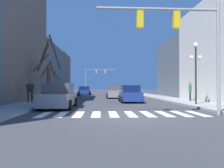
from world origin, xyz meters
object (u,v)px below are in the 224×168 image
(car_parked_right_mid, at_px, (85,91))
(traffic_signal_far, at_px, (95,74))
(street_tree_left_near, at_px, (50,83))
(car_at_intersection, at_px, (123,92))
(traffic_signal_near, at_px, (183,33))
(street_tree_left_far, at_px, (48,72))
(car_driving_away_lane, at_px, (59,96))
(pedestrian_on_left_sidewalk, at_px, (30,89))
(pedestrian_waiting_at_curb, at_px, (190,89))
(street_lamp_right_corner, at_px, (196,61))
(car_parked_right_near, at_px, (127,90))
(car_parked_right_far, at_px, (130,94))
(car_driving_toward_lane, at_px, (115,92))

(car_parked_right_mid, bearing_deg, traffic_signal_far, -4.60)
(traffic_signal_far, bearing_deg, street_tree_left_near, -96.18)
(car_parked_right_mid, bearing_deg, car_at_intersection, -132.23)
(traffic_signal_near, distance_m, street_tree_left_far, 13.87)
(car_driving_away_lane, height_order, street_tree_left_near, street_tree_left_near)
(pedestrian_on_left_sidewalk, bearing_deg, street_tree_left_far, 34.59)
(traffic_signal_near, height_order, street_tree_left_far, street_tree_left_far)
(traffic_signal_far, distance_m, pedestrian_waiting_at_curb, 36.61)
(traffic_signal_far, distance_m, car_parked_right_mid, 16.88)
(traffic_signal_far, height_order, street_lamp_right_corner, traffic_signal_far)
(traffic_signal_near, relative_size, street_lamp_right_corner, 1.37)
(car_at_intersection, xyz_separation_m, street_tree_left_far, (-8.40, -11.82, 2.17))
(car_parked_right_near, height_order, street_tree_left_far, street_tree_left_far)
(pedestrian_on_left_sidewalk, height_order, street_tree_left_near, street_tree_left_near)
(traffic_signal_near, relative_size, car_parked_right_mid, 1.38)
(traffic_signal_near, height_order, street_tree_left_near, traffic_signal_near)
(street_tree_left_near, bearing_deg, car_at_intersection, 51.57)
(traffic_signal_far, relative_size, car_parked_right_mid, 1.66)
(traffic_signal_far, height_order, car_driving_away_lane, traffic_signal_far)
(car_driving_away_lane, xyz_separation_m, car_at_intersection, (6.20, 17.96, -0.06))
(street_lamp_right_corner, bearing_deg, car_parked_right_mid, 113.88)
(car_at_intersection, height_order, street_tree_left_far, street_tree_left_far)
(street_lamp_right_corner, relative_size, car_parked_right_mid, 1.01)
(traffic_signal_near, xyz_separation_m, street_tree_left_near, (-9.26, 11.46, -2.35))
(pedestrian_on_left_sidewalk, bearing_deg, pedestrian_waiting_at_curb, -29.32)
(street_lamp_right_corner, xyz_separation_m, street_tree_left_near, (-12.22, 6.29, -1.57))
(traffic_signal_far, distance_m, car_parked_right_far, 35.12)
(car_at_intersection, height_order, street_tree_left_near, street_tree_left_near)
(traffic_signal_far, xyz_separation_m, car_parked_right_mid, (-1.32, -16.38, -3.86))
(traffic_signal_near, height_order, car_driving_away_lane, traffic_signal_near)
(traffic_signal_far, xyz_separation_m, car_driving_away_lane, (-1.29, -39.99, -3.80))
(traffic_signal_far, xyz_separation_m, car_at_intersection, (4.91, -22.03, -3.86))
(car_driving_away_lane, bearing_deg, pedestrian_waiting_at_curb, -66.26)
(car_at_intersection, height_order, pedestrian_waiting_at_curb, pedestrian_waiting_at_curb)
(traffic_signal_near, height_order, pedestrian_waiting_at_curb, traffic_signal_near)
(street_lamp_right_corner, distance_m, car_at_intersection, 17.56)
(car_parked_right_near, distance_m, car_at_intersection, 10.59)
(street_tree_left_far, relative_size, street_tree_left_near, 1.60)
(traffic_signal_far, height_order, pedestrian_waiting_at_curb, traffic_signal_far)
(street_lamp_right_corner, distance_m, pedestrian_on_left_sidewalk, 13.58)
(car_parked_right_mid, xyz_separation_m, car_parked_right_near, (8.03, 4.78, 0.10))
(traffic_signal_far, bearing_deg, car_parked_right_near, -59.94)
(car_parked_right_far, height_order, pedestrian_on_left_sidewalk, pedestrian_on_left_sidewalk)
(pedestrian_on_left_sidewalk, distance_m, street_tree_left_far, 3.02)
(traffic_signal_far, xyz_separation_m, pedestrian_waiting_at_curb, (9.86, -35.09, -3.39))
(pedestrian_waiting_at_curb, xyz_separation_m, street_tree_left_far, (-13.36, 1.23, 1.70))
(car_driving_toward_lane, bearing_deg, car_parked_right_near, -12.34)
(traffic_signal_near, relative_size, car_parked_right_near, 1.49)
(traffic_signal_near, xyz_separation_m, car_parked_right_near, (0.99, 32.55, -3.35))
(pedestrian_waiting_at_curb, relative_size, pedestrian_on_left_sidewalk, 0.97)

